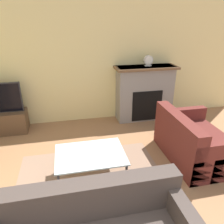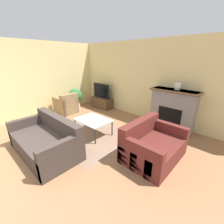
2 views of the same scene
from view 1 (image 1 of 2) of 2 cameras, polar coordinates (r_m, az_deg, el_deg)
wall_back at (r=4.85m, az=-10.60°, el=12.65°), size 8.17×0.06×2.70m
area_rug at (r=3.34m, az=-5.07°, el=-18.59°), size 2.18×1.92×0.00m
fireplace at (r=5.10m, az=8.47°, el=5.17°), size 1.39×0.49×1.25m
tv_stand at (r=5.07m, az=-26.73°, el=-2.45°), size 0.99×0.42×0.46m
couch_loveseat at (r=3.98m, az=20.71°, el=-7.51°), size 0.98×1.35×0.82m
coffee_table at (r=3.19m, az=-5.67°, el=-11.43°), size 0.98×0.72×0.46m
mantel_clock at (r=4.94m, az=9.44°, el=13.12°), size 0.20×0.07×0.23m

